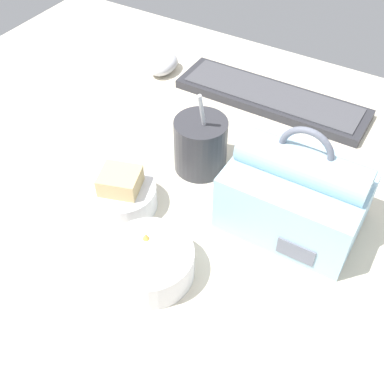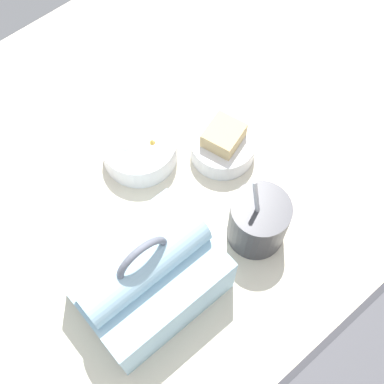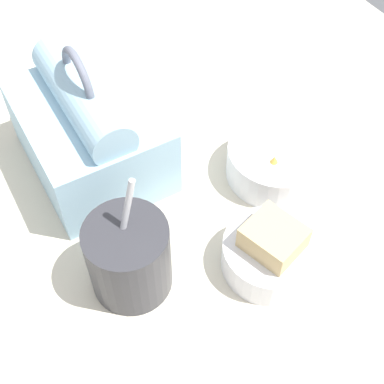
{
  "view_description": "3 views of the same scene",
  "coord_description": "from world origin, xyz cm",
  "px_view_note": "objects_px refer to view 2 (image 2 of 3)",
  "views": [
    {
      "loc": [
        30.09,
        -48.24,
        61.57
      ],
      "look_at": [
        2.82,
        -2.3,
        7.0
      ],
      "focal_mm": 45.0,
      "sensor_mm": 36.0,
      "label": 1
    },
    {
      "loc": [
        27.81,
        27.16,
        84.33
      ],
      "look_at": [
        2.82,
        -2.3,
        7.0
      ],
      "focal_mm": 50.0,
      "sensor_mm": 36.0,
      "label": 2
    },
    {
      "loc": [
        -32.13,
        17.7,
        58.1
      ],
      "look_at": [
        2.82,
        -2.3,
        7.0
      ],
      "focal_mm": 50.0,
      "sensor_mm": 36.0,
      "label": 3
    }
  ],
  "objects_px": {
    "soup_cup": "(258,221)",
    "bento_bowl_snacks": "(140,148)",
    "lunch_bag": "(147,278)",
    "keyboard": "(359,364)",
    "bento_bowl_sandwich": "(223,145)"
  },
  "relations": [
    {
      "from": "soup_cup",
      "to": "bento_bowl_snacks",
      "type": "bearing_deg",
      "value": -77.55
    },
    {
      "from": "lunch_bag",
      "to": "soup_cup",
      "type": "xyz_separation_m",
      "value": [
        -0.19,
        0.04,
        -0.01
      ]
    },
    {
      "from": "keyboard",
      "to": "bento_bowl_snacks",
      "type": "relative_size",
      "value": 3.09
    },
    {
      "from": "keyboard",
      "to": "lunch_bag",
      "type": "distance_m",
      "value": 0.34
    },
    {
      "from": "keyboard",
      "to": "lunch_bag",
      "type": "relative_size",
      "value": 1.94
    },
    {
      "from": "keyboard",
      "to": "soup_cup",
      "type": "bearing_deg",
      "value": -96.48
    },
    {
      "from": "lunch_bag",
      "to": "bento_bowl_snacks",
      "type": "height_order",
      "value": "lunch_bag"
    },
    {
      "from": "lunch_bag",
      "to": "soup_cup",
      "type": "distance_m",
      "value": 0.2
    },
    {
      "from": "bento_bowl_sandwich",
      "to": "bento_bowl_snacks",
      "type": "relative_size",
      "value": 0.86
    },
    {
      "from": "keyboard",
      "to": "lunch_bag",
      "type": "height_order",
      "value": "lunch_bag"
    },
    {
      "from": "keyboard",
      "to": "bento_bowl_sandwich",
      "type": "bearing_deg",
      "value": -102.67
    },
    {
      "from": "keyboard",
      "to": "lunch_bag",
      "type": "bearing_deg",
      "value": -60.28
    },
    {
      "from": "soup_cup",
      "to": "bento_bowl_sandwich",
      "type": "relative_size",
      "value": 1.47
    },
    {
      "from": "lunch_bag",
      "to": "soup_cup",
      "type": "height_order",
      "value": "lunch_bag"
    },
    {
      "from": "lunch_bag",
      "to": "soup_cup",
      "type": "bearing_deg",
      "value": 169.31
    }
  ]
}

